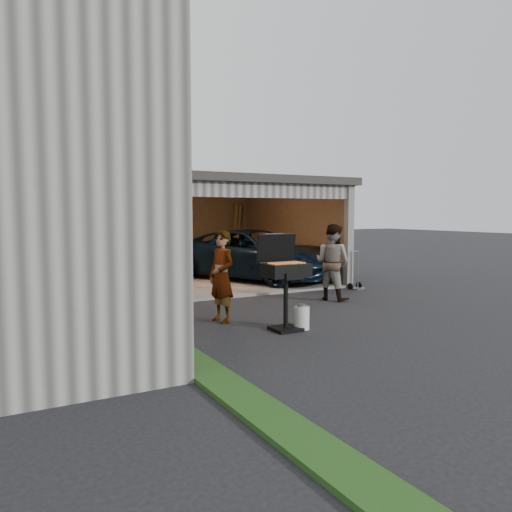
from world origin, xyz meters
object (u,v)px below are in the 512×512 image
Objects in this scene: woman at (222,276)px; hand_truck at (356,282)px; minivan at (256,256)px; bbq_grill at (285,274)px; man at (332,262)px; plywood_panel at (136,305)px; propane_tank at (302,318)px.

woman reaches higher than hand_truck.
bbq_grill is at bearing -138.54° from minivan.
plywood_panel is at bearing 76.44° from man.
bbq_grill is 5.08m from hand_truck.
minivan is 6.13m from bbq_grill.
bbq_grill is 2.56m from plywood_panel.
woman is 1.88× the size of plywood_panel.
plywood_panel is (-4.74, -4.45, -0.28)m from minivan.
bbq_grill is 1.62× the size of hand_truck.
hand_truck is (1.54, -2.62, -0.52)m from minivan.
bbq_grill is at bearing -157.39° from hand_truck.
minivan is 5.14× the size of hand_truck.
minivan reaches higher than hand_truck.
woman is at bearing -171.89° from hand_truck.
minivan is at bearing 68.62° from propane_tank.
woman reaches higher than minivan.
hand_truck is (4.72, 1.88, -0.64)m from woman.
hand_truck is at bearing 98.39° from woman.
propane_tank is at bearing -18.88° from bbq_grill.
man is at bearing 10.06° from plywood_panel.
man is (-0.00, -3.61, 0.15)m from minivan.
minivan is 5.81× the size of plywood_panel.
plywood_panel is (-2.23, 1.13, -0.53)m from bbq_grill.
propane_tank is at bearing 109.34° from man.
plywood_panel is at bearing -104.81° from woman.
woman is 5.12m from hand_truck.
woman is at bearing 81.91° from man.
woman reaches higher than propane_tank.
hand_truck is at bearing -80.77° from man.
woman is at bearing -149.55° from minivan.
propane_tank is 2.81m from plywood_panel.
man is at bearing -160.75° from hand_truck.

